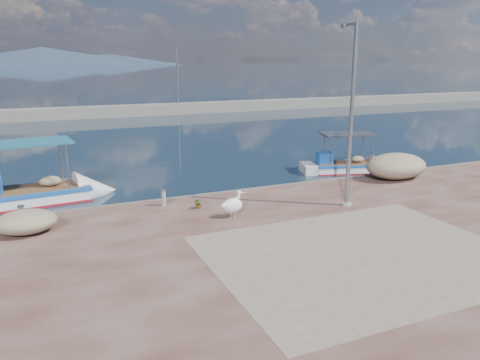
% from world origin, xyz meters
% --- Properties ---
extents(ground, '(1400.00, 1400.00, 0.00)m').
position_xyz_m(ground, '(0.00, 0.00, 0.00)').
color(ground, '#162635').
rests_on(ground, ground).
extents(quay, '(44.00, 22.00, 0.50)m').
position_xyz_m(quay, '(0.00, -6.00, 0.25)').
color(quay, '#46241E').
rests_on(quay, ground).
extents(quay_patch, '(9.00, 7.00, 0.01)m').
position_xyz_m(quay_patch, '(1.00, -3.00, 0.50)').
color(quay_patch, gray).
rests_on(quay_patch, quay).
extents(breakwater, '(120.00, 2.20, 7.50)m').
position_xyz_m(breakwater, '(-0.00, 40.00, 0.60)').
color(breakwater, gray).
rests_on(breakwater, ground).
extents(mountains, '(370.00, 280.00, 22.00)m').
position_xyz_m(mountains, '(4.39, 650.00, 9.51)').
color(mountains, '#28384C').
rests_on(mountains, ground).
extents(boat_left, '(6.78, 2.80, 3.18)m').
position_xyz_m(boat_left, '(-8.05, 8.48, 0.25)').
color(boat_left, white).
rests_on(boat_left, ground).
extents(boat_right, '(5.52, 3.10, 2.52)m').
position_xyz_m(boat_right, '(8.28, 7.80, 0.20)').
color(boat_right, white).
rests_on(boat_right, ground).
extents(pelican, '(1.02, 0.49, 1.00)m').
position_xyz_m(pelican, '(-1.21, 1.71, 0.97)').
color(pelican, tan).
rests_on(pelican, quay).
extents(lamp_post, '(0.44, 0.96, 7.00)m').
position_xyz_m(lamp_post, '(3.51, 1.26, 3.80)').
color(lamp_post, gray).
rests_on(lamp_post, quay).
extents(bollard_near, '(0.23, 0.23, 0.69)m').
position_xyz_m(bollard_near, '(-3.18, 4.07, 0.88)').
color(bollard_near, gray).
rests_on(bollard_near, quay).
extents(bollard_far, '(0.24, 0.24, 0.72)m').
position_xyz_m(bollard_far, '(-8.30, 3.87, 0.89)').
color(bollard_far, gray).
rests_on(bollard_far, quay).
extents(potted_plant, '(0.42, 0.38, 0.42)m').
position_xyz_m(potted_plant, '(-2.02, 3.24, 0.71)').
color(potted_plant, '#33722D').
rests_on(potted_plant, quay).
extents(net_pile_b, '(2.01, 1.56, 0.78)m').
position_xyz_m(net_pile_b, '(-8.17, 3.00, 0.89)').
color(net_pile_b, tan).
rests_on(net_pile_b, quay).
extents(net_pile_c, '(3.15, 2.25, 1.24)m').
position_xyz_m(net_pile_c, '(8.34, 3.89, 1.12)').
color(net_pile_c, tan).
rests_on(net_pile_c, quay).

